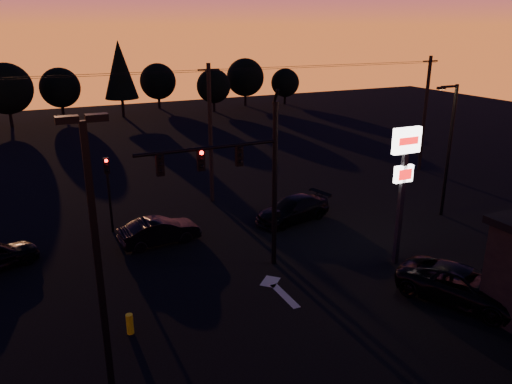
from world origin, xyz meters
TOP-DOWN VIEW (x-y plane):
  - ground at (0.00, 0.00)m, footprint 120.00×120.00m
  - lane_arrow at (0.50, 1.67)m, footprint 1.20×3.10m
  - traffic_signal_mast at (-0.10, 3.99)m, footprint 6.79×0.52m
  - secondary_signal at (-5.00, 11.49)m, footprint 0.30×0.31m
  - parking_lot_light at (-7.50, -3.00)m, footprint 1.25×0.30m
  - pylon_sign at (7.00, 1.50)m, footprint 1.50×0.28m
  - streetlight at (13.91, 5.50)m, footprint 1.55×0.35m
  - utility_pole_1 at (2.00, 14.00)m, footprint 1.40×0.26m
  - utility_pole_2 at (20.00, 14.00)m, footprint 1.40×0.26m
  - power_wires at (2.00, 14.00)m, footprint 36.00×1.22m
  - bollard at (-6.18, 1.07)m, footprint 0.27×0.27m
  - tree_2 at (-10.00, 48.00)m, footprint 5.77×5.78m
  - tree_3 at (-4.00, 52.00)m, footprint 4.95×4.95m
  - tree_4 at (3.00, 49.00)m, footprint 4.18×4.18m
  - tree_5 at (9.00, 54.00)m, footprint 4.95×4.95m
  - tree_6 at (15.00, 48.00)m, footprint 4.54×4.54m
  - tree_7 at (21.00, 51.00)m, footprint 5.36×5.36m
  - tree_8 at (27.00, 50.00)m, footprint 4.12×4.12m
  - car_mid at (-2.96, 8.77)m, footprint 4.40×1.84m
  - car_right at (5.16, 8.62)m, footprint 5.22×3.01m
  - suv_parked at (7.10, -2.60)m, footprint 4.52×5.92m

SIDE VIEW (x-z plane):
  - ground at x=0.00m, z-range 0.00..0.00m
  - lane_arrow at x=0.50m, z-range 0.00..0.01m
  - bollard at x=-6.18m, z-range 0.00..0.82m
  - car_mid at x=-2.96m, z-range 0.00..1.41m
  - car_right at x=5.16m, z-range 0.00..1.42m
  - suv_parked at x=7.10m, z-range 0.00..1.49m
  - secondary_signal at x=-5.00m, z-range 0.69..5.04m
  - tree_8 at x=27.00m, z-range 0.53..5.71m
  - tree_6 at x=15.00m, z-range 0.58..6.29m
  - tree_3 at x=-4.00m, z-range 0.63..6.86m
  - tree_5 at x=9.00m, z-range 0.63..6.86m
  - tree_7 at x=21.00m, z-range 0.69..7.43m
  - tree_2 at x=-10.00m, z-range 0.74..8.00m
  - streetlight at x=13.91m, z-range 0.42..8.42m
  - utility_pole_1 at x=2.00m, z-range 0.09..9.09m
  - utility_pole_2 at x=20.00m, z-range 0.09..9.09m
  - pylon_sign at x=7.00m, z-range 1.51..8.31m
  - traffic_signal_mast at x=-0.10m, z-range 0.65..9.23m
  - parking_lot_light at x=-7.50m, z-range 0.70..9.84m
  - tree_4 at x=3.00m, z-range 1.18..10.68m
  - power_wires at x=2.00m, z-range 8.53..8.60m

